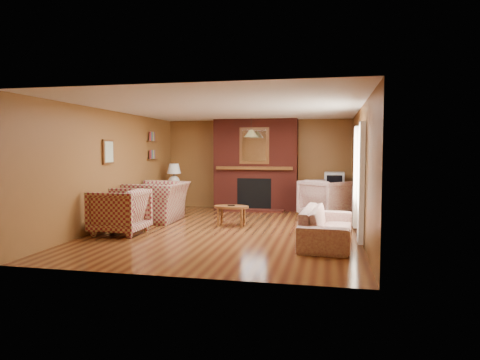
% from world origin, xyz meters
% --- Properties ---
extents(floor, '(6.50, 6.50, 0.00)m').
position_xyz_m(floor, '(0.00, 0.00, 0.00)').
color(floor, '#4A2210').
rests_on(floor, ground).
extents(ceiling, '(6.50, 6.50, 0.00)m').
position_xyz_m(ceiling, '(0.00, 0.00, 2.40)').
color(ceiling, silver).
rests_on(ceiling, wall_back).
extents(wall_back, '(6.50, 0.00, 6.50)m').
position_xyz_m(wall_back, '(0.00, 3.25, 1.20)').
color(wall_back, brown).
rests_on(wall_back, floor).
extents(wall_front, '(6.50, 0.00, 6.50)m').
position_xyz_m(wall_front, '(0.00, -3.25, 1.20)').
color(wall_front, brown).
rests_on(wall_front, floor).
extents(wall_left, '(0.00, 6.50, 6.50)m').
position_xyz_m(wall_left, '(-2.50, 0.00, 1.20)').
color(wall_left, brown).
rests_on(wall_left, floor).
extents(wall_right, '(0.00, 6.50, 6.50)m').
position_xyz_m(wall_right, '(2.50, 0.00, 1.20)').
color(wall_right, brown).
rests_on(wall_right, floor).
extents(fireplace, '(2.20, 0.82, 2.40)m').
position_xyz_m(fireplace, '(0.00, 2.98, 1.18)').
color(fireplace, '#5A1C13').
rests_on(fireplace, floor).
extents(window_right, '(0.10, 1.85, 2.00)m').
position_xyz_m(window_right, '(2.45, -0.20, 1.13)').
color(window_right, beige).
rests_on(window_right, wall_right).
extents(bookshelf, '(0.09, 0.55, 0.71)m').
position_xyz_m(bookshelf, '(-2.44, 1.90, 1.67)').
color(bookshelf, brown).
rests_on(bookshelf, wall_left).
extents(botanical_print, '(0.05, 0.40, 0.50)m').
position_xyz_m(botanical_print, '(-2.47, -0.30, 1.55)').
color(botanical_print, brown).
rests_on(botanical_print, wall_left).
extents(pendant_light, '(0.36, 0.36, 0.48)m').
position_xyz_m(pendant_light, '(0.00, 2.30, 2.00)').
color(pendant_light, black).
rests_on(pendant_light, ceiling).
extents(plaid_loveseat, '(1.19, 1.35, 0.86)m').
position_xyz_m(plaid_loveseat, '(-1.85, 0.74, 0.43)').
color(plaid_loveseat, maroon).
rests_on(plaid_loveseat, floor).
extents(plaid_armchair, '(0.94, 0.92, 0.86)m').
position_xyz_m(plaid_armchair, '(-1.95, -0.86, 0.43)').
color(plaid_armchair, maroon).
rests_on(plaid_armchair, floor).
extents(floral_sofa, '(0.93, 2.09, 0.60)m').
position_xyz_m(floral_sofa, '(1.90, -0.83, 0.30)').
color(floral_sofa, beige).
rests_on(floral_sofa, floor).
extents(floral_armchair, '(1.37, 1.37, 0.90)m').
position_xyz_m(floral_armchair, '(1.85, 1.95, 0.45)').
color(floral_armchair, beige).
rests_on(floral_armchair, floor).
extents(coffee_table, '(0.73, 0.46, 0.44)m').
position_xyz_m(coffee_table, '(-0.07, 0.41, 0.36)').
color(coffee_table, brown).
rests_on(coffee_table, floor).
extents(side_table, '(0.50, 0.50, 0.62)m').
position_xyz_m(side_table, '(-2.10, 2.45, 0.31)').
color(side_table, brown).
rests_on(side_table, floor).
extents(table_lamp, '(0.37, 0.37, 0.61)m').
position_xyz_m(table_lamp, '(-2.10, 2.45, 0.96)').
color(table_lamp, silver).
rests_on(table_lamp, side_table).
extents(tv_stand, '(0.54, 0.49, 0.58)m').
position_xyz_m(tv_stand, '(2.05, 2.80, 0.29)').
color(tv_stand, black).
rests_on(tv_stand, floor).
extents(crt_tv, '(0.50, 0.50, 0.45)m').
position_xyz_m(crt_tv, '(2.05, 2.79, 0.81)').
color(crt_tv, '#B1B3B9').
rests_on(crt_tv, tv_stand).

